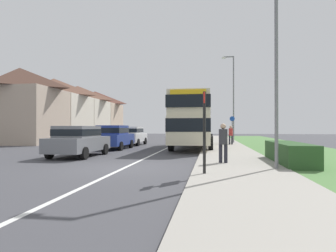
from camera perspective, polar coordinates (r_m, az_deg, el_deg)
ground_plane at (r=10.85m, az=-8.71°, el=-8.30°), size 120.00×120.00×0.00m
lane_marking_centre at (r=18.60m, az=-1.33°, el=-4.96°), size 0.14×60.00×0.01m
pavement_near_side at (r=16.36m, az=12.13°, el=-5.40°), size 3.20×68.00×0.12m
grass_verge_seaward at (r=17.17m, az=26.67°, el=-5.19°), size 6.00×68.00×0.08m
roadside_hedge at (r=12.48m, az=23.06°, el=-5.16°), size 1.10×4.19×0.90m
double_decker_bus at (r=20.81m, az=5.10°, el=1.42°), size 2.80×10.06×3.70m
parked_car_grey at (r=15.45m, az=-17.45°, el=-2.64°), size 1.98×4.23×1.59m
parked_car_blue at (r=20.27m, az=-10.88°, el=-2.01°), size 2.01×4.00×1.66m
parked_car_white at (r=24.75m, az=-7.26°, el=-1.78°), size 1.90×4.16×1.59m
pedestrian_at_stop at (r=11.44m, az=10.99°, el=-2.98°), size 0.34×0.34×1.67m
pedestrian_walking_away at (r=24.11m, az=12.46°, el=-1.59°), size 0.34×0.34×1.67m
bus_stop_sign at (r=8.69m, az=7.30°, el=-0.10°), size 0.09×0.52×2.60m
cycle_route_sign at (r=25.93m, az=12.74°, el=-0.50°), size 0.44×0.08×2.52m
street_lamp_near at (r=10.77m, az=20.33°, el=15.57°), size 1.14×0.20×7.80m
street_lamp_mid at (r=27.47m, az=12.79°, el=6.27°), size 1.14×0.20×8.21m
house_terrace_far_side at (r=37.38m, az=-19.66°, el=2.82°), size 7.20×23.19×7.10m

